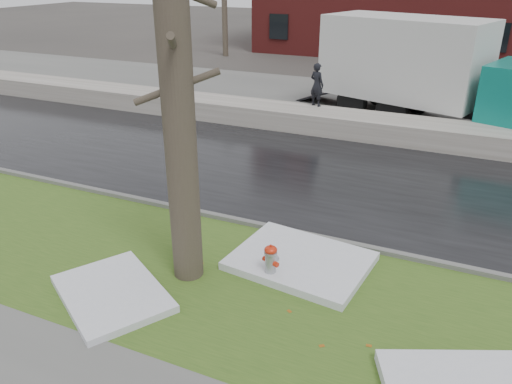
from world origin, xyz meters
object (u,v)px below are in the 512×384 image
at_px(fire_hydrant, 271,261).
at_px(worker, 317,85).
at_px(tree, 177,91).
at_px(box_truck, 434,70).

xyz_separation_m(fire_hydrant, worker, (-2.38, 10.11, 1.10)).
relative_size(tree, worker, 4.53).
relative_size(box_truck, worker, 7.29).
bearing_deg(fire_hydrant, worker, 123.82).
bearing_deg(box_truck, worker, -134.62).
bearing_deg(tree, worker, 94.61).
distance_m(tree, box_truck, 13.03).
bearing_deg(fire_hydrant, box_truck, 103.86).
relative_size(fire_hydrant, tree, 0.11).
xyz_separation_m(tree, worker, (-0.85, 10.58, -2.08)).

